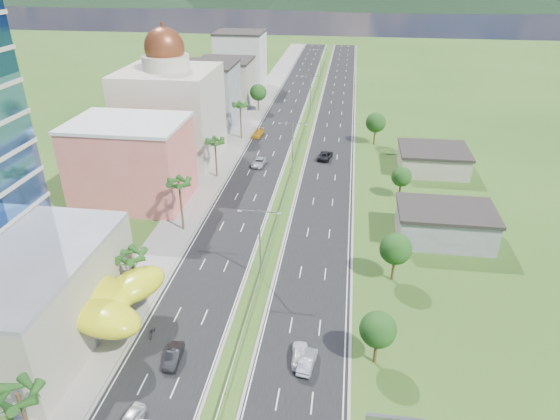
% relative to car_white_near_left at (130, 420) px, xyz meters
% --- Properties ---
extents(ground, '(500.00, 500.00, 0.00)m').
position_rel_car_white_near_left_xyz_m(ground, '(8.46, 17.25, -0.74)').
color(ground, '#2D5119').
rests_on(ground, ground).
extents(road_left, '(11.00, 260.00, 0.04)m').
position_rel_car_white_near_left_xyz_m(road_left, '(0.96, 107.25, -0.72)').
color(road_left, black).
rests_on(road_left, ground).
extents(road_right, '(11.00, 260.00, 0.04)m').
position_rel_car_white_near_left_xyz_m(road_right, '(15.96, 107.25, -0.72)').
color(road_right, black).
rests_on(road_right, ground).
extents(sidewalk_left, '(7.00, 260.00, 0.12)m').
position_rel_car_white_near_left_xyz_m(sidewalk_left, '(-8.54, 107.25, -0.68)').
color(sidewalk_left, gray).
rests_on(sidewalk_left, ground).
extents(median_guardrail, '(0.10, 216.06, 0.76)m').
position_rel_car_white_near_left_xyz_m(median_guardrail, '(8.46, 89.24, -0.12)').
color(median_guardrail, gray).
rests_on(median_guardrail, ground).
extents(streetlight_median_b, '(6.04, 0.25, 11.00)m').
position_rel_car_white_near_left_xyz_m(streetlight_median_b, '(8.46, 27.25, 6.01)').
color(streetlight_median_b, gray).
rests_on(streetlight_median_b, ground).
extents(streetlight_median_c, '(6.04, 0.25, 11.00)m').
position_rel_car_white_near_left_xyz_m(streetlight_median_c, '(8.46, 67.25, 6.01)').
color(streetlight_median_c, gray).
rests_on(streetlight_median_c, ground).
extents(streetlight_median_d, '(6.04, 0.25, 11.00)m').
position_rel_car_white_near_left_xyz_m(streetlight_median_d, '(8.46, 112.25, 6.01)').
color(streetlight_median_d, gray).
rests_on(streetlight_median_d, ground).
extents(streetlight_median_e, '(6.04, 0.25, 11.00)m').
position_rel_car_white_near_left_xyz_m(streetlight_median_e, '(8.46, 157.25, 6.01)').
color(streetlight_median_e, gray).
rests_on(streetlight_median_e, ground).
extents(lime_canopy, '(18.00, 15.00, 7.40)m').
position_rel_car_white_near_left_xyz_m(lime_canopy, '(-11.54, 13.25, 4.25)').
color(lime_canopy, yellow).
rests_on(lime_canopy, ground).
extents(pink_shophouse, '(20.00, 15.00, 15.00)m').
position_rel_car_white_near_left_xyz_m(pink_shophouse, '(-19.54, 49.25, 6.76)').
color(pink_shophouse, '#DA6559').
rests_on(pink_shophouse, ground).
extents(domed_building, '(20.00, 20.00, 28.70)m').
position_rel_car_white_near_left_xyz_m(domed_building, '(-19.54, 72.25, 10.61)').
color(domed_building, beige).
rests_on(domed_building, ground).
extents(midrise_grey, '(16.00, 15.00, 16.00)m').
position_rel_car_white_near_left_xyz_m(midrise_grey, '(-18.54, 97.25, 7.26)').
color(midrise_grey, gray).
rests_on(midrise_grey, ground).
extents(midrise_beige, '(16.00, 15.00, 13.00)m').
position_rel_car_white_near_left_xyz_m(midrise_beige, '(-18.54, 119.25, 5.76)').
color(midrise_beige, '#A49F87').
rests_on(midrise_beige, ground).
extents(midrise_white, '(16.00, 15.00, 18.00)m').
position_rel_car_white_near_left_xyz_m(midrise_white, '(-18.54, 142.25, 8.26)').
color(midrise_white, silver).
rests_on(midrise_white, ground).
extents(shed_near, '(15.00, 10.00, 5.00)m').
position_rel_car_white_near_left_xyz_m(shed_near, '(36.46, 42.25, 1.76)').
color(shed_near, gray).
rests_on(shed_near, ground).
extents(shed_far, '(14.00, 12.00, 4.40)m').
position_rel_car_white_near_left_xyz_m(shed_far, '(38.46, 72.25, 1.46)').
color(shed_far, '#A49F87').
rests_on(shed_far, ground).
extents(palm_tree_a, '(3.60, 3.60, 9.10)m').
position_rel_car_white_near_left_xyz_m(palm_tree_a, '(-7.04, -4.75, 7.28)').
color(palm_tree_a, '#47301C').
rests_on(palm_tree_a, ground).
extents(palm_tree_b, '(3.60, 3.60, 8.10)m').
position_rel_car_white_near_left_xyz_m(palm_tree_b, '(-7.04, 19.25, 6.32)').
color(palm_tree_b, '#47301C').
rests_on(palm_tree_b, ground).
extents(palm_tree_c, '(3.60, 3.60, 9.60)m').
position_rel_car_white_near_left_xyz_m(palm_tree_c, '(-7.04, 39.25, 7.76)').
color(palm_tree_c, '#47301C').
rests_on(palm_tree_c, ground).
extents(palm_tree_d, '(3.60, 3.60, 8.60)m').
position_rel_car_white_near_left_xyz_m(palm_tree_d, '(-7.04, 62.25, 6.80)').
color(palm_tree_d, '#47301C').
rests_on(palm_tree_d, ground).
extents(palm_tree_e, '(3.60, 3.60, 9.40)m').
position_rel_car_white_near_left_xyz_m(palm_tree_e, '(-7.04, 87.25, 7.57)').
color(palm_tree_e, '#47301C').
rests_on(palm_tree_e, ground).
extents(leafy_tree_lfar, '(4.90, 4.90, 8.05)m').
position_rel_car_white_near_left_xyz_m(leafy_tree_lfar, '(-7.04, 112.25, 4.84)').
color(leafy_tree_lfar, '#47301C').
rests_on(leafy_tree_lfar, ground).
extents(leafy_tree_ra, '(4.20, 4.20, 6.90)m').
position_rel_car_white_near_left_xyz_m(leafy_tree_ra, '(24.46, 12.25, 4.04)').
color(leafy_tree_ra, '#47301C').
rests_on(leafy_tree_ra, ground).
extents(leafy_tree_rb, '(4.55, 4.55, 7.47)m').
position_rel_car_white_near_left_xyz_m(leafy_tree_rb, '(27.46, 29.25, 4.44)').
color(leafy_tree_rb, '#47301C').
rests_on(leafy_tree_rb, ground).
extents(leafy_tree_rc, '(3.85, 3.85, 6.33)m').
position_rel_car_white_near_left_xyz_m(leafy_tree_rc, '(30.46, 57.25, 3.63)').
color(leafy_tree_rc, '#47301C').
rests_on(leafy_tree_rc, ground).
extents(leafy_tree_rd, '(4.90, 4.90, 8.05)m').
position_rel_car_white_near_left_xyz_m(leafy_tree_rd, '(26.46, 87.25, 4.84)').
color(leafy_tree_rd, '#47301C').
rests_on(leafy_tree_rd, ground).
extents(mountain_ridge, '(860.00, 140.00, 90.00)m').
position_rel_car_white_near_left_xyz_m(mountain_ridge, '(68.46, 467.25, -0.74)').
color(mountain_ridge, black).
rests_on(mountain_ridge, ground).
extents(car_white_near_left, '(2.24, 4.30, 1.40)m').
position_rel_car_white_near_left_xyz_m(car_white_near_left, '(0.00, 0.00, 0.00)').
color(car_white_near_left, silver).
rests_on(car_white_near_left, road_left).
extents(car_dark_left, '(1.84, 4.55, 1.47)m').
position_rel_car_white_near_left_xyz_m(car_dark_left, '(1.42, 9.15, 0.03)').
color(car_dark_left, black).
rests_on(car_dark_left, road_left).
extents(car_silver_mid_left, '(3.06, 5.80, 1.56)m').
position_rel_car_white_near_left_xyz_m(car_silver_mid_left, '(0.68, 69.60, 0.08)').
color(car_silver_mid_left, '#A9ABB1').
rests_on(car_silver_mid_left, road_left).
extents(car_yellow_far_left, '(2.78, 5.56, 1.55)m').
position_rel_car_white_near_left_xyz_m(car_yellow_far_left, '(-3.08, 89.25, 0.08)').
color(car_yellow_far_left, gold).
rests_on(car_yellow_far_left, road_left).
extents(car_white_near_right, '(2.19, 4.71, 1.56)m').
position_rel_car_white_near_left_xyz_m(car_white_near_right, '(15.85, 11.40, 0.08)').
color(car_white_near_right, white).
rests_on(car_white_near_right, road_right).
extents(car_silver_right, '(2.20, 4.69, 1.49)m').
position_rel_car_white_near_left_xyz_m(car_silver_right, '(16.79, 10.50, 0.04)').
color(car_silver_right, '#A8ABAF').
rests_on(car_silver_right, road_right).
extents(car_dark_far_right, '(3.62, 6.29, 1.65)m').
position_rel_car_white_near_left_xyz_m(car_dark_far_right, '(15.03, 75.75, 0.12)').
color(car_dark_far_right, black).
rests_on(car_dark_far_right, road_right).
extents(motorcycle, '(0.84, 2.11, 1.31)m').
position_rel_car_white_near_left_xyz_m(motorcycle, '(-2.58, 12.99, -0.04)').
color(motorcycle, black).
rests_on(motorcycle, road_left).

